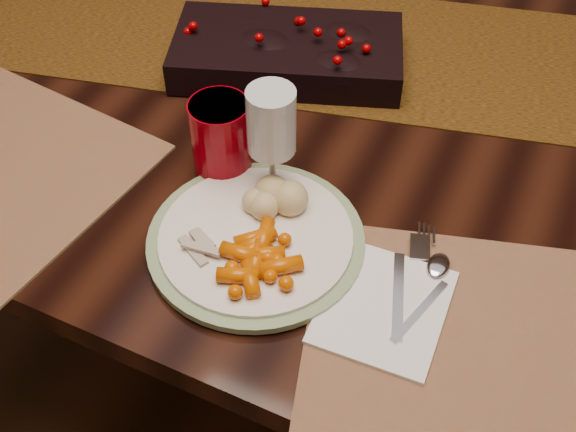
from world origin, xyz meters
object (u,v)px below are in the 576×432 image
at_px(dinner_plate, 256,239).
at_px(baby_carrots, 260,260).
at_px(napkin, 384,307).
at_px(mashed_potatoes, 272,200).
at_px(centerpiece, 288,48).
at_px(red_cup, 221,137).
at_px(turkey_shreds, 192,242).
at_px(wine_glass, 272,147).
at_px(dining_table, 352,268).
at_px(placemat_main, 520,364).

relative_size(dinner_plate, baby_carrots, 2.58).
distance_m(dinner_plate, napkin, 0.18).
distance_m(mashed_potatoes, napkin, 0.19).
distance_m(centerpiece, baby_carrots, 0.42).
bearing_deg(red_cup, turkey_shreds, -74.87).
bearing_deg(red_cup, mashed_potatoes, -30.03).
xyz_separation_m(dinner_plate, wine_glass, (-0.02, 0.09, 0.07)).
distance_m(centerpiece, mashed_potatoes, 0.33).
bearing_deg(mashed_potatoes, napkin, -21.23).
distance_m(napkin, red_cup, 0.31).
relative_size(dining_table, mashed_potatoes, 20.28).
bearing_deg(red_cup, placemat_main, -16.92).
relative_size(baby_carrots, red_cup, 0.96).
bearing_deg(turkey_shreds, centerpiece, 98.62).
height_order(centerpiece, baby_carrots, centerpiece).
height_order(baby_carrots, wine_glass, wine_glass).
distance_m(turkey_shreds, napkin, 0.24).
relative_size(centerpiece, dinner_plate, 1.31).
xyz_separation_m(baby_carrots, mashed_potatoes, (-0.02, 0.08, 0.01)).
height_order(mashed_potatoes, red_cup, red_cup).
distance_m(red_cup, wine_glass, 0.09).
bearing_deg(dining_table, turkey_shreds, -105.06).
height_order(dinner_plate, mashed_potatoes, mashed_potatoes).
distance_m(dining_table, baby_carrots, 0.53).
distance_m(dining_table, red_cup, 0.50).
xyz_separation_m(placemat_main, red_cup, (-0.44, 0.13, 0.06)).
relative_size(turkey_shreds, red_cup, 0.65).
height_order(placemat_main, dinner_plate, dinner_plate).
height_order(turkey_shreds, wine_glass, wine_glass).
bearing_deg(baby_carrots, turkey_shreds, -173.34).
height_order(dining_table, centerpiece, centerpiece).
distance_m(placemat_main, red_cup, 0.46).
bearing_deg(dinner_plate, baby_carrots, -56.39).
relative_size(placemat_main, napkin, 2.94).
bearing_deg(placemat_main, dinner_plate, 158.63).
height_order(napkin, wine_glass, wine_glass).
height_order(baby_carrots, red_cup, red_cup).
bearing_deg(turkey_shreds, dining_table, 74.94).
bearing_deg(napkin, turkey_shreds, -177.03).
distance_m(turkey_shreds, wine_glass, 0.16).
relative_size(napkin, red_cup, 1.47).
distance_m(centerpiece, dinner_plate, 0.37).
relative_size(turkey_shreds, wine_glass, 0.42).
bearing_deg(dining_table, napkin, -66.40).
distance_m(dining_table, centerpiece, 0.44).
relative_size(dinner_plate, napkin, 1.69).
bearing_deg(baby_carrots, mashed_potatoes, 105.98).
xyz_separation_m(dinner_plate, mashed_potatoes, (0.00, 0.04, 0.03)).
xyz_separation_m(dinner_plate, baby_carrots, (0.03, -0.04, 0.02)).
distance_m(placemat_main, wine_glass, 0.39).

